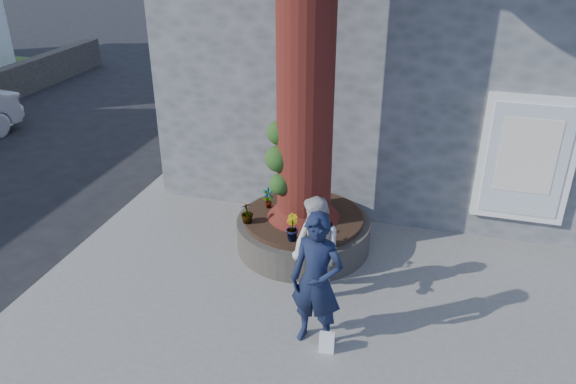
# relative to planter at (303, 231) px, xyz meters

# --- Properties ---
(ground) EXTENTS (120.00, 120.00, 0.00)m
(ground) POSITION_rel_planter_xyz_m (-0.80, -2.00, -0.41)
(ground) COLOR black
(ground) RESTS_ON ground
(pavement) EXTENTS (9.00, 8.00, 0.12)m
(pavement) POSITION_rel_planter_xyz_m (0.70, -1.00, -0.35)
(pavement) COLOR slate
(pavement) RESTS_ON ground
(yellow_line) EXTENTS (0.10, 30.00, 0.01)m
(yellow_line) POSITION_rel_planter_xyz_m (-3.85, -1.00, -0.41)
(yellow_line) COLOR yellow
(yellow_line) RESTS_ON ground
(stone_shop) EXTENTS (10.30, 8.30, 6.30)m
(stone_shop) POSITION_rel_planter_xyz_m (1.70, 5.20, 2.75)
(stone_shop) COLOR #54585A
(stone_shop) RESTS_ON ground
(planter) EXTENTS (2.30, 2.30, 0.60)m
(planter) POSITION_rel_planter_xyz_m (0.00, 0.00, 0.00)
(planter) COLOR black
(planter) RESTS_ON pavement
(man) EXTENTS (0.77, 0.57, 1.95)m
(man) POSITION_rel_planter_xyz_m (0.77, -2.30, 0.68)
(man) COLOR #121A33
(man) RESTS_ON pavement
(woman) EXTENTS (1.03, 1.02, 1.68)m
(woman) POSITION_rel_planter_xyz_m (0.55, -1.40, 0.55)
(woman) COLOR #B9B4B1
(woman) RESTS_ON pavement
(shopping_bag) EXTENTS (0.21, 0.14, 0.28)m
(shopping_bag) POSITION_rel_planter_xyz_m (0.97, -2.47, -0.15)
(shopping_bag) COLOR white
(shopping_bag) RESTS_ON pavement
(plant_a) EXTENTS (0.23, 0.20, 0.38)m
(plant_a) POSITION_rel_planter_xyz_m (-0.67, 0.11, 0.50)
(plant_a) COLOR gray
(plant_a) RESTS_ON planter
(plant_b) EXTENTS (0.33, 0.33, 0.43)m
(plant_b) POSITION_rel_planter_xyz_m (0.01, -0.80, 0.52)
(plant_b) COLOR gray
(plant_b) RESTS_ON planter
(plant_c) EXTENTS (0.29, 0.29, 0.37)m
(plant_c) POSITION_rel_planter_xyz_m (-0.85, -0.48, 0.49)
(plant_c) COLOR gray
(plant_c) RESTS_ON planter
(plant_d) EXTENTS (0.35, 0.37, 0.32)m
(plant_d) POSITION_rel_planter_xyz_m (0.58, -0.85, 0.47)
(plant_d) COLOR gray
(plant_d) RESTS_ON planter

